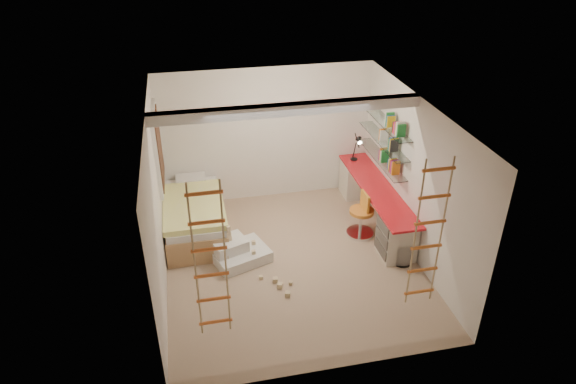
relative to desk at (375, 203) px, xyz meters
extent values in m
plane|color=#A08267|center=(-1.72, -0.86, -0.40)|extent=(4.50, 4.50, 0.00)
cube|color=white|center=(-1.72, -0.56, 2.12)|extent=(4.00, 0.18, 0.16)
cube|color=white|center=(-3.69, 0.64, 1.15)|extent=(0.06, 1.15, 1.35)
cube|color=#4C2D1E|center=(-3.65, 0.64, 1.15)|extent=(0.02, 1.00, 1.20)
cylinder|color=white|center=(0.03, -1.26, -0.23)|extent=(0.27, 0.27, 0.34)
cube|color=red|center=(0.00, -0.03, 0.33)|extent=(0.55, 2.80, 0.04)
cube|color=beige|center=(0.00, 1.07, -0.05)|extent=(0.52, 0.55, 0.71)
cube|color=beige|center=(0.00, -1.03, -0.05)|extent=(0.52, 0.55, 0.71)
cube|color=#4C4742|center=(-0.27, -1.03, 0.21)|extent=(0.02, 0.50, 0.18)
cube|color=#4C4742|center=(-0.27, -1.03, -0.01)|extent=(0.02, 0.50, 0.18)
cube|color=#4C4742|center=(-0.27, -1.03, -0.23)|extent=(0.02, 0.50, 0.18)
cube|color=white|center=(0.15, 0.27, 0.75)|extent=(0.25, 1.80, 0.01)
cube|color=white|center=(0.15, 0.27, 1.10)|extent=(0.25, 1.80, 0.01)
cube|color=white|center=(0.15, 0.27, 1.45)|extent=(0.25, 1.80, 0.01)
cube|color=#AD7F51|center=(-3.20, 0.37, -0.18)|extent=(1.00, 2.00, 0.45)
cube|color=white|center=(-3.20, 0.37, 0.11)|extent=(0.95, 1.95, 0.12)
cube|color=#F0F333|center=(-3.20, 0.22, 0.22)|extent=(1.02, 1.60, 0.10)
cube|color=white|center=(-3.20, 1.17, 0.23)|extent=(0.55, 0.35, 0.12)
cylinder|color=black|center=(-0.05, 1.12, 0.36)|extent=(0.14, 0.14, 0.02)
cylinder|color=black|center=(-0.05, 1.12, 0.55)|extent=(0.02, 0.15, 0.36)
cylinder|color=black|center=(-0.05, 1.02, 0.80)|extent=(0.02, 0.27, 0.20)
cone|color=black|center=(-0.05, 0.90, 0.85)|extent=(0.12, 0.14, 0.15)
cylinder|color=#FFEABF|center=(-0.05, 0.86, 0.82)|extent=(0.08, 0.04, 0.08)
cylinder|color=orange|center=(-0.37, -0.32, 0.07)|extent=(0.45, 0.45, 0.06)
cube|color=orange|center=(-0.32, -0.31, 0.26)|extent=(0.06, 0.32, 0.30)
cylinder|color=silver|center=(-0.37, -0.32, -0.14)|extent=(0.05, 0.05, 0.42)
cylinder|color=silver|center=(-0.37, -0.32, -0.38)|extent=(0.51, 0.51, 0.05)
cube|color=silver|center=(-2.53, -0.62, -0.31)|extent=(1.04, 0.92, 0.19)
cube|color=silver|center=(-2.69, -0.58, -0.12)|extent=(0.64, 0.58, 0.19)
cube|color=#CCB284|center=(-2.69, -0.58, 0.02)|extent=(0.10, 0.10, 0.08)
cube|color=#CCB284|center=(-2.69, -0.58, 0.10)|extent=(0.09, 0.09, 0.07)
cube|color=#CCB284|center=(-2.69, -0.58, 0.19)|extent=(0.08, 0.08, 0.12)
cube|color=#CCB284|center=(-2.33, -0.76, -0.18)|extent=(0.06, 0.06, 0.06)
cube|color=#CCB284|center=(-2.29, -0.50, -0.18)|extent=(0.06, 0.06, 0.06)
cube|color=#CCB284|center=(-2.77, -0.80, -0.18)|extent=(0.06, 0.06, 0.06)
cube|color=#CCB284|center=(-2.28, -1.18, -0.37)|extent=(0.07, 0.07, 0.07)
cube|color=#CCB284|center=(-2.03, -1.44, -0.37)|extent=(0.07, 0.07, 0.07)
cube|color=#CCB284|center=(-1.96, -1.66, -0.37)|extent=(0.07, 0.07, 0.07)
cube|color=#CCB284|center=(-2.08, -1.30, -0.37)|extent=(0.07, 0.07, 0.07)
cube|color=#CCB284|center=(-1.85, -1.41, -0.37)|extent=(0.07, 0.07, 0.07)
cube|color=orange|center=(0.15, 0.27, 0.86)|extent=(0.14, 0.70, 0.22)
cube|color=#8C1E7F|center=(0.15, 0.27, 1.21)|extent=(0.14, 0.46, 0.22)
cube|color=red|center=(0.15, 0.27, 1.56)|extent=(0.14, 0.70, 0.22)
camera|label=1|loc=(-3.17, -7.42, 4.72)|focal=32.00mm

